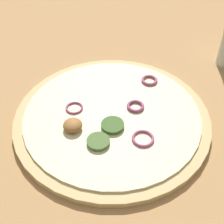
# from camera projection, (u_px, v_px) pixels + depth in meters

# --- Properties ---
(ground_plane) EXTENTS (3.00, 3.00, 0.00)m
(ground_plane) POSITION_uv_depth(u_px,v_px,m) (112.00, 120.00, 0.58)
(ground_plane) COLOR tan
(pizza) EXTENTS (0.36, 0.36, 0.03)m
(pizza) POSITION_uv_depth(u_px,v_px,m) (112.00, 118.00, 0.58)
(pizza) COLOR #D6B77A
(pizza) RESTS_ON ground_plane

